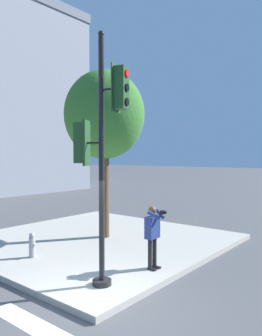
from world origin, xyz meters
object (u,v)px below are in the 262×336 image
traffic_signal_pole (101,143)px  person_photographer (153,231)px  street_tree (105,116)px  fire_hydrant (32,245)px

traffic_signal_pole → person_photographer: bearing=-9.4°
street_tree → fire_hydrant: size_ratio=8.33×
traffic_signal_pole → fire_hydrant: traffic_signal_pole is taller
person_photographer → street_tree: bearing=63.2°
person_photographer → fire_hydrant: size_ratio=2.27×
person_photographer → fire_hydrant: bearing=113.3°
person_photographer → fire_hydrant: person_photographer is taller
person_photographer → street_tree: street_tree is taller
person_photographer → street_tree: (1.64, 3.25, 3.35)m
street_tree → fire_hydrant: bearing=-179.4°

